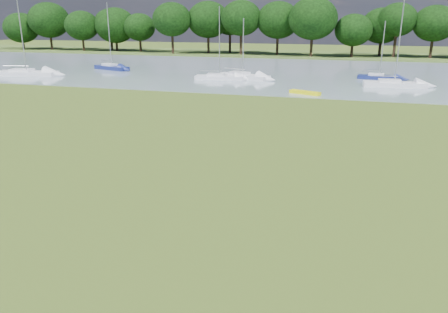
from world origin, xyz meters
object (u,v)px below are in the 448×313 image
(sailboat_2, at_px, (219,76))
(sailboat_4, at_px, (242,75))
(sailboat_0, at_px, (379,76))
(sailboat_5, at_px, (26,72))
(kayak, at_px, (305,93))
(sailboat_9, at_px, (394,82))
(sailboat_8, at_px, (111,66))

(sailboat_2, height_order, sailboat_4, sailboat_2)
(sailboat_0, xyz_separation_m, sailboat_5, (-43.98, -9.04, 0.09))
(sailboat_0, height_order, sailboat_2, sailboat_2)
(kayak, relative_size, sailboat_9, 0.35)
(kayak, xyz_separation_m, sailboat_8, (-29.29, 13.64, 0.37))
(sailboat_2, bearing_deg, sailboat_8, 155.50)
(sailboat_8, bearing_deg, sailboat_2, 3.11)
(kayak, xyz_separation_m, sailboat_9, (8.77, 7.58, 0.32))
(sailboat_2, xyz_separation_m, sailboat_4, (2.53, 1.58, 0.02))
(sailboat_4, bearing_deg, sailboat_5, -150.56)
(sailboat_2, relative_size, sailboat_9, 0.94)
(sailboat_5, height_order, sailboat_9, sailboat_5)
(sailboat_0, bearing_deg, sailboat_8, -173.82)
(sailboat_0, distance_m, sailboat_4, 16.72)
(kayak, height_order, sailboat_2, sailboat_2)
(sailboat_2, xyz_separation_m, sailboat_8, (-18.05, 5.77, 0.09))
(sailboat_4, height_order, sailboat_8, sailboat_8)
(sailboat_4, bearing_deg, sailboat_9, 13.22)
(kayak, bearing_deg, sailboat_9, 64.60)
(sailboat_4, distance_m, sailboat_5, 28.20)
(sailboat_0, relative_size, sailboat_4, 0.96)
(kayak, distance_m, sailboat_4, 12.85)
(sailboat_2, xyz_separation_m, sailboat_5, (-25.23, -3.36, 0.07))
(sailboat_5, bearing_deg, sailboat_2, -1.50)
(sailboat_9, bearing_deg, sailboat_5, 179.64)
(kayak, bearing_deg, sailboat_0, 84.77)
(kayak, height_order, sailboat_4, sailboat_4)
(kayak, relative_size, sailboat_5, 0.34)
(sailboat_0, height_order, sailboat_9, sailboat_9)
(kayak, bearing_deg, sailboat_2, 168.75)
(kayak, distance_m, sailboat_0, 15.50)
(sailboat_2, bearing_deg, sailboat_4, 25.13)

